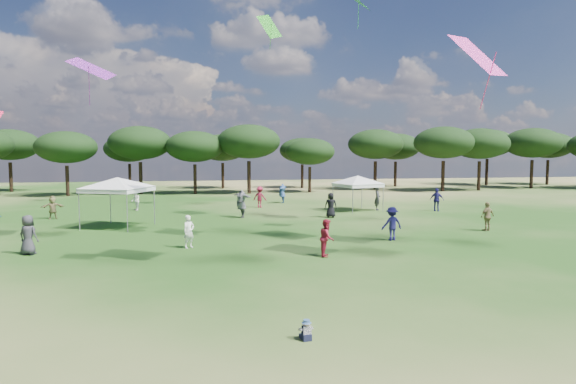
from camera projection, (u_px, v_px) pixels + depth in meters
name	position (u px, v px, depth m)	size (l,w,h in m)	color
tree_line	(238.00, 145.00, 55.55)	(108.78, 17.63, 7.77)	black
tent_left	(117.00, 179.00, 28.49)	(6.00, 6.00, 3.29)	gray
tent_right	(358.00, 177.00, 36.83)	(5.70, 5.70, 3.01)	gray
toddler	(306.00, 331.00, 11.37)	(0.34, 0.38, 0.50)	black
festival_crowd	(246.00, 206.00, 32.23)	(30.62, 23.91, 1.93)	navy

